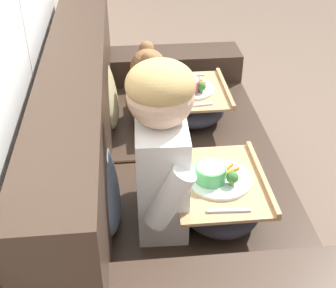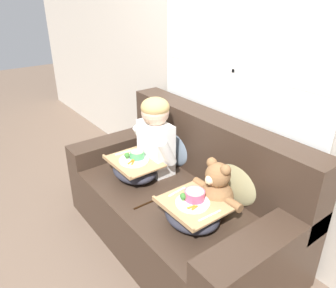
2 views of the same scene
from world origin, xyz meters
The scene contains 8 objects.
ground_plane centered at (0.00, 0.00, 0.00)m, with size 14.00×14.00×0.00m, color brown.
couch centered at (0.00, 0.07, 0.34)m, with size 1.80×0.93×0.95m.
throw_pillow_behind_child centered at (-0.34, 0.28, 0.64)m, with size 0.39×0.19×0.40m.
throw_pillow_behind_teddy centered at (0.34, 0.28, 0.64)m, with size 0.39×0.19×0.41m.
child_figure centered at (-0.34, 0.07, 0.79)m, with size 0.43×0.22×0.61m.
teddy_bear centered at (0.34, 0.06, 0.61)m, with size 0.40×0.28×0.38m.
lap_tray_child centered at (-0.34, -0.14, 0.54)m, with size 0.41×0.32×0.22m.
lap_tray_teddy centered at (0.34, -0.14, 0.54)m, with size 0.39×0.33×0.22m.
Camera 1 is at (-1.60, 0.17, 1.64)m, focal length 50.00 mm.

